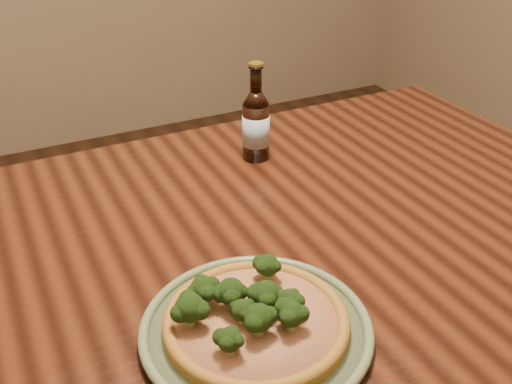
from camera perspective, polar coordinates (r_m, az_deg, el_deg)
name	(u,v)px	position (r m, az deg, el deg)	size (l,w,h in m)	color
table	(215,288)	(1.06, -3.94, -9.14)	(1.60, 0.90, 0.75)	#3E1B0D
plate	(256,329)	(0.83, 0.01, -12.91)	(0.32, 0.32, 0.02)	#687953
pizza	(254,318)	(0.82, -0.18, -11.95)	(0.25, 0.25, 0.07)	#A16E24
beer_bottle	(256,124)	(1.24, -0.01, 6.47)	(0.06, 0.06, 0.21)	black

